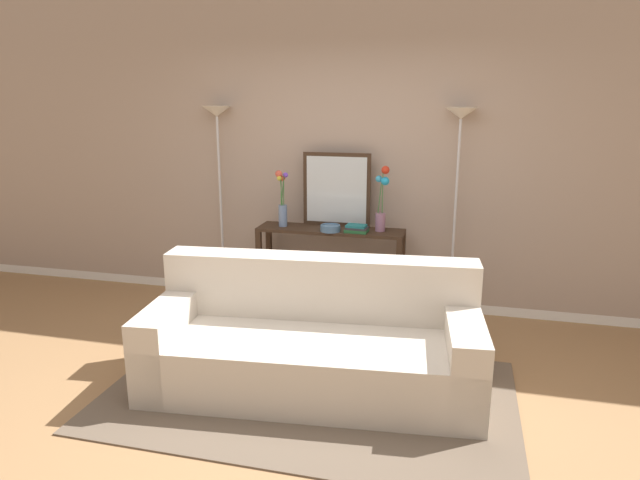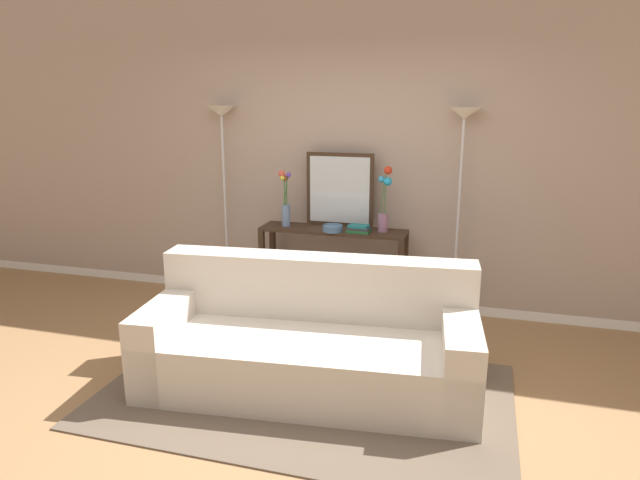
{
  "view_description": "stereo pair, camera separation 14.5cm",
  "coord_description": "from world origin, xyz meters",
  "px_view_note": "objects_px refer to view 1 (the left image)",
  "views": [
    {
      "loc": [
        1.03,
        -3.19,
        2.03
      ],
      "look_at": [
        -0.04,
        1.04,
        0.9
      ],
      "focal_mm": 31.79,
      "sensor_mm": 36.0,
      "label": 1
    },
    {
      "loc": [
        1.17,
        -3.15,
        2.03
      ],
      "look_at": [
        -0.04,
        1.04,
        0.9
      ],
      "focal_mm": 31.79,
      "sensor_mm": 36.0,
      "label": 2
    }
  ],
  "objects_px": {
    "vase_short_flowers": "(382,202)",
    "fruit_bowl": "(330,228)",
    "floor_lamp_right": "(459,155)",
    "wall_mirror": "(337,190)",
    "book_stack": "(357,229)",
    "book_row_under_console": "(296,302)",
    "vase_tall_flowers": "(282,203)",
    "floor_lamp_left": "(218,149)",
    "console_table": "(330,255)",
    "couch": "(314,345)"
  },
  "relations": [
    {
      "from": "wall_mirror",
      "to": "book_stack",
      "type": "relative_size",
      "value": 3.26
    },
    {
      "from": "console_table",
      "to": "floor_lamp_right",
      "type": "bearing_deg",
      "value": 6.72
    },
    {
      "from": "fruit_bowl",
      "to": "book_row_under_console",
      "type": "height_order",
      "value": "fruit_bowl"
    },
    {
      "from": "fruit_bowl",
      "to": "floor_lamp_left",
      "type": "bearing_deg",
      "value": 168.86
    },
    {
      "from": "couch",
      "to": "wall_mirror",
      "type": "distance_m",
      "value": 1.78
    },
    {
      "from": "couch",
      "to": "book_row_under_console",
      "type": "distance_m",
      "value": 1.54
    },
    {
      "from": "floor_lamp_left",
      "to": "vase_short_flowers",
      "type": "xyz_separation_m",
      "value": [
        1.62,
        -0.11,
        -0.43
      ]
    },
    {
      "from": "console_table",
      "to": "floor_lamp_right",
      "type": "relative_size",
      "value": 0.71
    },
    {
      "from": "couch",
      "to": "book_row_under_console",
      "type": "xyz_separation_m",
      "value": [
        -0.55,
        1.41,
        -0.25
      ]
    },
    {
      "from": "floor_lamp_left",
      "to": "book_stack",
      "type": "height_order",
      "value": "floor_lamp_left"
    },
    {
      "from": "wall_mirror",
      "to": "console_table",
      "type": "bearing_deg",
      "value": -100.13
    },
    {
      "from": "vase_tall_flowers",
      "to": "vase_short_flowers",
      "type": "height_order",
      "value": "vase_short_flowers"
    },
    {
      "from": "console_table",
      "to": "book_row_under_console",
      "type": "relative_size",
      "value": 3.11
    },
    {
      "from": "book_stack",
      "to": "couch",
      "type": "bearing_deg",
      "value": -92.12
    },
    {
      "from": "book_row_under_console",
      "to": "vase_tall_flowers",
      "type": "bearing_deg",
      "value": -177.13
    },
    {
      "from": "couch",
      "to": "book_stack",
      "type": "xyz_separation_m",
      "value": [
        0.05,
        1.34,
        0.54
      ]
    },
    {
      "from": "wall_mirror",
      "to": "book_stack",
      "type": "bearing_deg",
      "value": -41.81
    },
    {
      "from": "floor_lamp_right",
      "to": "wall_mirror",
      "type": "height_order",
      "value": "floor_lamp_right"
    },
    {
      "from": "vase_short_flowers",
      "to": "floor_lamp_left",
      "type": "bearing_deg",
      "value": 176.27
    },
    {
      "from": "floor_lamp_left",
      "to": "floor_lamp_right",
      "type": "distance_m",
      "value": 2.26
    },
    {
      "from": "book_row_under_console",
      "to": "wall_mirror",
      "type": "bearing_deg",
      "value": 20.47
    },
    {
      "from": "floor_lamp_left",
      "to": "vase_tall_flowers",
      "type": "distance_m",
      "value": 0.84
    },
    {
      "from": "console_table",
      "to": "book_stack",
      "type": "xyz_separation_m",
      "value": [
        0.26,
        -0.07,
        0.29
      ]
    },
    {
      "from": "vase_tall_flowers",
      "to": "book_stack",
      "type": "xyz_separation_m",
      "value": [
        0.72,
        -0.07,
        -0.19
      ]
    },
    {
      "from": "vase_short_flowers",
      "to": "book_stack",
      "type": "distance_m",
      "value": 0.33
    },
    {
      "from": "wall_mirror",
      "to": "vase_tall_flowers",
      "type": "height_order",
      "value": "wall_mirror"
    },
    {
      "from": "floor_lamp_left",
      "to": "book_row_under_console",
      "type": "height_order",
      "value": "floor_lamp_left"
    },
    {
      "from": "console_table",
      "to": "wall_mirror",
      "type": "xyz_separation_m",
      "value": [
        0.02,
        0.14,
        0.6
      ]
    },
    {
      "from": "vase_tall_flowers",
      "to": "floor_lamp_left",
      "type": "bearing_deg",
      "value": 168.67
    },
    {
      "from": "wall_mirror",
      "to": "vase_short_flowers",
      "type": "height_order",
      "value": "wall_mirror"
    },
    {
      "from": "wall_mirror",
      "to": "book_row_under_console",
      "type": "relative_size",
      "value": 1.57
    },
    {
      "from": "couch",
      "to": "book_stack",
      "type": "height_order",
      "value": "book_stack"
    },
    {
      "from": "fruit_bowl",
      "to": "book_row_under_console",
      "type": "distance_m",
      "value": 0.87
    },
    {
      "from": "fruit_bowl",
      "to": "wall_mirror",
      "type": "bearing_deg",
      "value": 89.29
    },
    {
      "from": "floor_lamp_right",
      "to": "book_stack",
      "type": "xyz_separation_m",
      "value": [
        -0.85,
        -0.2,
        -0.66
      ]
    },
    {
      "from": "fruit_bowl",
      "to": "vase_tall_flowers",
      "type": "bearing_deg",
      "value": 169.13
    },
    {
      "from": "floor_lamp_right",
      "to": "fruit_bowl",
      "type": "bearing_deg",
      "value": -168.09
    },
    {
      "from": "vase_tall_flowers",
      "to": "book_stack",
      "type": "distance_m",
      "value": 0.75
    },
    {
      "from": "floor_lamp_left",
      "to": "book_stack",
      "type": "bearing_deg",
      "value": -8.25
    },
    {
      "from": "book_stack",
      "to": "book_row_under_console",
      "type": "xyz_separation_m",
      "value": [
        -0.6,
        0.07,
        -0.79
      ]
    },
    {
      "from": "floor_lamp_left",
      "to": "couch",
      "type": "bearing_deg",
      "value": -48.7
    },
    {
      "from": "vase_short_flowers",
      "to": "fruit_bowl",
      "type": "distance_m",
      "value": 0.52
    },
    {
      "from": "vase_short_flowers",
      "to": "fruit_bowl",
      "type": "relative_size",
      "value": 3.24
    },
    {
      "from": "fruit_bowl",
      "to": "couch",
      "type": "bearing_deg",
      "value": -81.86
    },
    {
      "from": "floor_lamp_left",
      "to": "vase_short_flowers",
      "type": "bearing_deg",
      "value": -3.73
    },
    {
      "from": "floor_lamp_left",
      "to": "fruit_bowl",
      "type": "bearing_deg",
      "value": -11.14
    },
    {
      "from": "vase_short_flowers",
      "to": "book_stack",
      "type": "xyz_separation_m",
      "value": [
        -0.21,
        -0.1,
        -0.23
      ]
    },
    {
      "from": "wall_mirror",
      "to": "floor_lamp_right",
      "type": "bearing_deg",
      "value": -0.31
    },
    {
      "from": "floor_lamp_right",
      "to": "wall_mirror",
      "type": "bearing_deg",
      "value": 179.69
    },
    {
      "from": "couch",
      "to": "book_row_under_console",
      "type": "relative_size",
      "value": 5.4
    }
  ]
}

